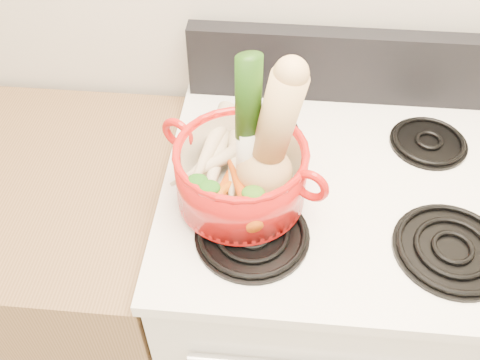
# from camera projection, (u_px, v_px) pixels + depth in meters

# --- Properties ---
(stove_body) EXTENTS (0.76, 0.65, 0.92)m
(stove_body) POSITION_uv_depth(u_px,v_px,m) (321.00, 302.00, 1.49)
(stove_body) COLOR white
(stove_body) RESTS_ON floor
(cooktop) EXTENTS (0.78, 0.67, 0.03)m
(cooktop) POSITION_uv_depth(u_px,v_px,m) (346.00, 188.00, 1.15)
(cooktop) COLOR white
(cooktop) RESTS_ON stove_body
(control_backsplash) EXTENTS (0.76, 0.05, 0.18)m
(control_backsplash) POSITION_uv_depth(u_px,v_px,m) (347.00, 66.00, 1.28)
(control_backsplash) COLOR black
(control_backsplash) RESTS_ON cooktop
(burner_front_left) EXTENTS (0.22, 0.22, 0.02)m
(burner_front_left) POSITION_uv_depth(u_px,v_px,m) (252.00, 234.00, 1.03)
(burner_front_left) COLOR black
(burner_front_left) RESTS_ON cooktop
(burner_front_right) EXTENTS (0.22, 0.22, 0.02)m
(burner_front_right) POSITION_uv_depth(u_px,v_px,m) (452.00, 248.00, 1.01)
(burner_front_right) COLOR black
(burner_front_right) RESTS_ON cooktop
(burner_back_left) EXTENTS (0.17, 0.17, 0.02)m
(burner_back_left) POSITION_uv_depth(u_px,v_px,m) (262.00, 131.00, 1.24)
(burner_back_left) COLOR black
(burner_back_left) RESTS_ON cooktop
(burner_back_right) EXTENTS (0.17, 0.17, 0.02)m
(burner_back_right) POSITION_uv_depth(u_px,v_px,m) (429.00, 141.00, 1.21)
(burner_back_right) COLOR black
(burner_back_right) RESTS_ON cooktop
(dutch_oven) EXTENTS (0.34, 0.34, 0.13)m
(dutch_oven) POSITION_uv_depth(u_px,v_px,m) (241.00, 174.00, 1.04)
(dutch_oven) COLOR #B0120F
(dutch_oven) RESTS_ON burner_front_left
(pot_handle_left) EXTENTS (0.07, 0.04, 0.07)m
(pot_handle_left) POSITION_uv_depth(u_px,v_px,m) (178.00, 133.00, 1.06)
(pot_handle_left) COLOR #B0120F
(pot_handle_left) RESTS_ON dutch_oven
(pot_handle_right) EXTENTS (0.07, 0.04, 0.07)m
(pot_handle_right) POSITION_uv_depth(u_px,v_px,m) (311.00, 186.00, 0.96)
(pot_handle_right) COLOR #B0120F
(pot_handle_right) RESTS_ON dutch_oven
(squash) EXTENTS (0.19, 0.16, 0.30)m
(squash) POSITION_uv_depth(u_px,v_px,m) (266.00, 136.00, 0.97)
(squash) COLOR tan
(squash) RESTS_ON dutch_oven
(leek) EXTENTS (0.06, 0.07, 0.31)m
(leek) POSITION_uv_depth(u_px,v_px,m) (248.00, 125.00, 0.96)
(leek) COLOR silver
(leek) RESTS_ON dutch_oven
(ginger) EXTENTS (0.11, 0.09, 0.05)m
(ginger) POSITION_uv_depth(u_px,v_px,m) (250.00, 154.00, 1.10)
(ginger) COLOR tan
(ginger) RESTS_ON dutch_oven
(parsnip_0) EXTENTS (0.07, 0.20, 0.05)m
(parsnip_0) POSITION_uv_depth(u_px,v_px,m) (216.00, 161.00, 1.10)
(parsnip_0) COLOR beige
(parsnip_0) RESTS_ON dutch_oven
(parsnip_1) EXTENTS (0.06, 0.21, 0.06)m
(parsnip_1) POSITION_uv_depth(u_px,v_px,m) (214.00, 169.00, 1.07)
(parsnip_1) COLOR beige
(parsnip_1) RESTS_ON dutch_oven
(parsnip_2) EXTENTS (0.04, 0.18, 0.05)m
(parsnip_2) POSITION_uv_depth(u_px,v_px,m) (234.00, 167.00, 1.06)
(parsnip_2) COLOR beige
(parsnip_2) RESTS_ON dutch_oven
(parsnip_3) EXTENTS (0.15, 0.12, 0.05)m
(parsnip_3) POSITION_uv_depth(u_px,v_px,m) (206.00, 165.00, 1.06)
(parsnip_3) COLOR beige
(parsnip_3) RESTS_ON dutch_oven
(parsnip_4) EXTENTS (0.10, 0.24, 0.07)m
(parsnip_4) POSITION_uv_depth(u_px,v_px,m) (209.00, 148.00, 1.08)
(parsnip_4) COLOR beige
(parsnip_4) RESTS_ON dutch_oven
(carrot_0) EXTENTS (0.06, 0.16, 0.04)m
(carrot_0) POSITION_uv_depth(u_px,v_px,m) (224.00, 188.00, 1.04)
(carrot_0) COLOR #C55E09
(carrot_0) RESTS_ON dutch_oven
(carrot_1) EXTENTS (0.11, 0.13, 0.04)m
(carrot_1) POSITION_uv_depth(u_px,v_px,m) (223.00, 192.00, 1.03)
(carrot_1) COLOR #D3630A
(carrot_1) RESTS_ON dutch_oven
(carrot_2) EXTENTS (0.10, 0.17, 0.05)m
(carrot_2) POSITION_uv_depth(u_px,v_px,m) (241.00, 193.00, 1.02)
(carrot_2) COLOR #DB610A
(carrot_2) RESTS_ON dutch_oven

